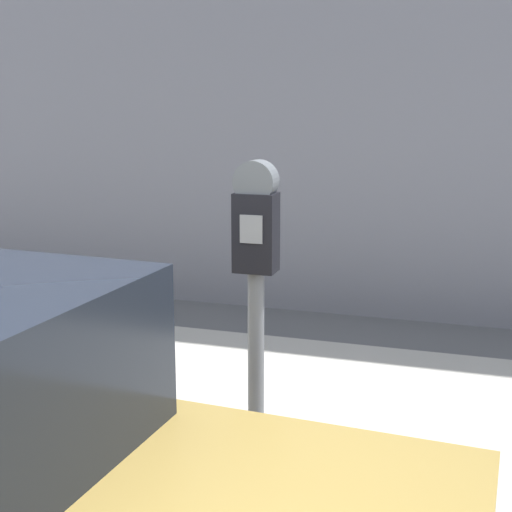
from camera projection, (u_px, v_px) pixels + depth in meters
sidewalk at (265, 420)px, 4.36m from camera, size 24.00×2.80×0.11m
parking_meter at (256, 275)px, 3.25m from camera, size 0.19×0.14×1.60m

